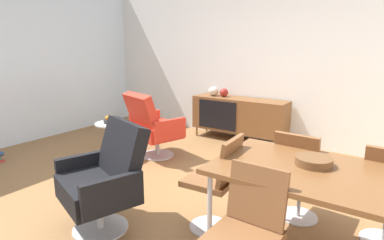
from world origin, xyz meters
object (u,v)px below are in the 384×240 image
at_px(sideboard, 239,115).
at_px(dining_chair_front_left, 247,231).
at_px(wooden_bowl_on_table, 314,161).
at_px(dining_chair_back_left, 299,172).
at_px(fruit_bowl, 111,120).
at_px(dining_chair_near_window, 217,180).
at_px(armchair_black_shell, 105,178).
at_px(side_table_round, 112,136).
at_px(vase_cobalt, 213,91).
at_px(lounge_chair_red, 153,125).
at_px(dining_table, 331,179).
at_px(vase_sculptural_dark, 224,93).

distance_m(sideboard, dining_chair_front_left, 3.49).
xyz_separation_m(wooden_bowl_on_table, dining_chair_back_left, (-0.21, 0.47, -0.30)).
relative_size(sideboard, fruit_bowl, 8.00).
height_order(dining_chair_near_window, armchair_black_shell, armchair_black_shell).
relative_size(dining_chair_back_left, fruit_bowl, 4.28).
bearing_deg(wooden_bowl_on_table, sideboard, 125.83).
xyz_separation_m(dining_chair_front_left, side_table_round, (-2.67, 1.30, -0.15)).
bearing_deg(vase_cobalt, wooden_bowl_on_table, -47.25).
distance_m(lounge_chair_red, fruit_bowl, 0.59).
bearing_deg(vase_cobalt, lounge_chair_red, -95.97).
bearing_deg(lounge_chair_red, side_table_round, -139.21).
relative_size(dining_chair_front_left, dining_chair_near_window, 1.00).
bearing_deg(lounge_chair_red, fruit_bowl, -139.33).
relative_size(vase_cobalt, dining_chair_back_left, 0.21).
relative_size(dining_table, lounge_chair_red, 1.69).
relative_size(armchair_black_shell, side_table_round, 1.82).
bearing_deg(lounge_chair_red, dining_table, -23.48).
bearing_deg(side_table_round, dining_table, -13.81).
bearing_deg(armchair_black_shell, side_table_round, 136.47).
xyz_separation_m(dining_chair_back_left, armchair_black_shell, (-1.36, -1.06, -0.00)).
height_order(vase_sculptural_dark, fruit_bowl, vase_sculptural_dark).
bearing_deg(sideboard, lounge_chair_red, -114.42).
bearing_deg(side_table_round, lounge_chair_red, 40.79).
bearing_deg(dining_chair_near_window, vase_sculptural_dark, 117.51).
height_order(dining_table, dining_chair_front_left, dining_chair_front_left).
bearing_deg(dining_chair_back_left, armchair_black_shell, -142.03).
relative_size(dining_chair_near_window, armchair_black_shell, 0.90).
distance_m(sideboard, wooden_bowl_on_table, 3.07).
height_order(armchair_black_shell, side_table_round, armchair_black_shell).
bearing_deg(vase_cobalt, fruit_bowl, -107.99).
xyz_separation_m(lounge_chair_red, side_table_round, (-0.44, -0.38, -0.15)).
bearing_deg(side_table_round, dining_chair_near_window, -19.11).
height_order(sideboard, vase_sculptural_dark, vase_sculptural_dark).
xyz_separation_m(vase_cobalt, dining_chair_front_left, (2.08, -3.12, -0.33)).
bearing_deg(vase_cobalt, dining_chair_back_left, -43.98).
bearing_deg(side_table_round, wooden_bowl_on_table, -12.86).
bearing_deg(dining_chair_near_window, vase_cobalt, 121.04).
distance_m(dining_chair_front_left, lounge_chair_red, 2.79).
bearing_deg(vase_cobalt, dining_table, -46.53).
xyz_separation_m(dining_table, dining_chair_near_window, (-0.89, 0.00, -0.23)).
xyz_separation_m(vase_cobalt, vase_sculptural_dark, (0.21, 0.00, -0.01)).
bearing_deg(fruit_bowl, dining_table, -13.81).
xyz_separation_m(dining_chair_near_window, lounge_chair_red, (-1.69, 1.12, -0.00)).
bearing_deg(dining_chair_front_left, vase_sculptural_dark, 120.97).
distance_m(vase_sculptural_dark, dining_chair_near_window, 2.90).
xyz_separation_m(dining_chair_near_window, armchair_black_shell, (-0.82, -0.50, -0.00)).
bearing_deg(vase_sculptural_dark, dining_chair_near_window, -62.49).
relative_size(wooden_bowl_on_table, dining_chair_front_left, 0.30).
height_order(vase_cobalt, dining_chair_back_left, vase_cobalt).
distance_m(vase_cobalt, side_table_round, 1.97).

